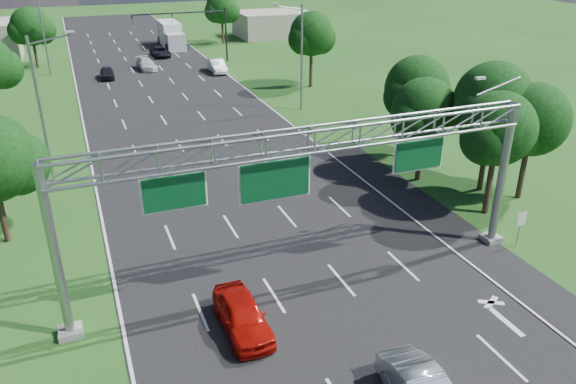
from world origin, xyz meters
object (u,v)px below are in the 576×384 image
regulatory_sign (521,222)px  traffic_signal (199,23)px  sign_gantry (313,152)px  red_coupe (242,315)px  box_truck (171,35)px

regulatory_sign → traffic_signal: size_ratio=0.17×
sign_gantry → traffic_signal: sign_gantry is taller
red_coupe → regulatory_sign: bearing=4.3°
regulatory_sign → box_truck: box_truck is taller
traffic_signal → red_coupe: size_ratio=2.69×
regulatory_sign → traffic_signal: (-4.92, 54.02, 3.66)m
sign_gantry → box_truck: bearing=85.1°
regulatory_sign → traffic_signal: 54.37m
sign_gantry → traffic_signal: 53.51m
sign_gantry → traffic_signal: size_ratio=1.92×
red_coupe → box_truck: bearing=81.3°
regulatory_sign → box_truck: (-6.40, 67.64, 0.21)m
sign_gantry → red_coupe: bearing=-150.7°
sign_gantry → regulatory_sign: 13.25m
red_coupe → sign_gantry: bearing=28.7°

